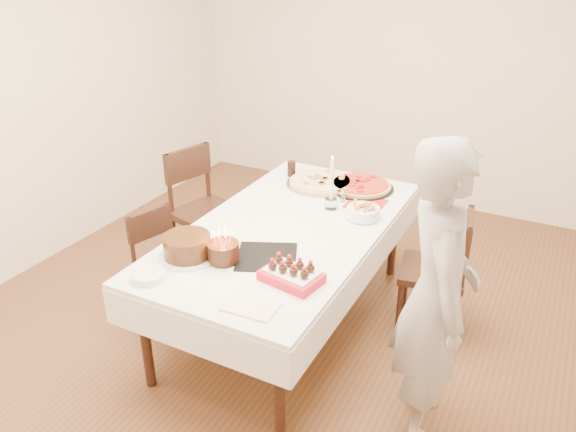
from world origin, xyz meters
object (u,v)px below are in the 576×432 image
at_px(chair_left_dessert, 169,270).
at_px(cola_glass, 292,169).
at_px(dining_table, 288,275).
at_px(layer_cake, 187,246).
at_px(birthday_cake, 223,246).
at_px(chair_left_savory, 208,214).
at_px(strawberry_box, 291,275).
at_px(person, 436,297).
at_px(pizza_pepperoni, 360,185).
at_px(chair_right_savory, 432,271).
at_px(pasta_bowl, 363,212).
at_px(taper_candle, 332,182).
at_px(pizza_white, 321,182).

relative_size(chair_left_dessert, cola_glass, 6.64).
xyz_separation_m(dining_table, layer_cake, (-0.33, -0.62, 0.44)).
distance_m(cola_glass, birthday_cake, 1.37).
height_order(chair_left_savory, strawberry_box, chair_left_savory).
height_order(person, pizza_pepperoni, person).
bearing_deg(chair_right_savory, chair_left_dessert, -164.79).
distance_m(pasta_bowl, birthday_cake, 1.03).
bearing_deg(chair_left_savory, person, 171.95).
relative_size(taper_candle, strawberry_box, 1.23).
bearing_deg(pasta_bowl, chair_left_dessert, -148.71).
bearing_deg(chair_left_dessert, person, -168.89).
relative_size(chair_left_savory, pasta_bowl, 4.55).
bearing_deg(pizza_pepperoni, person, -55.43).
relative_size(chair_right_savory, chair_left_dessert, 1.10).
relative_size(dining_table, taper_candle, 5.47).
bearing_deg(dining_table, layer_cake, -118.40).
relative_size(dining_table, pizza_white, 4.01).
height_order(chair_left_dessert, pasta_bowl, pasta_bowl).
height_order(chair_left_dessert, taper_candle, taper_candle).
bearing_deg(dining_table, chair_right_savory, 24.06).
relative_size(pasta_bowl, layer_cake, 0.62).
height_order(layer_cake, birthday_cake, birthday_cake).
bearing_deg(chair_left_savory, birthday_cake, 144.58).
distance_m(chair_left_savory, cola_glass, 0.74).
distance_m(chair_left_dessert, pizza_pepperoni, 1.52).
relative_size(taper_candle, layer_cake, 1.11).
bearing_deg(pizza_pepperoni, chair_left_savory, -156.48).
height_order(cola_glass, birthday_cake, birthday_cake).
bearing_deg(taper_candle, chair_left_savory, -177.97).
distance_m(pizza_white, pizza_pepperoni, 0.29).
bearing_deg(person, dining_table, 43.13).
bearing_deg(chair_left_dessert, layer_cake, 160.98).
bearing_deg(chair_left_dessert, cola_glass, -92.13).
relative_size(dining_table, person, 1.29).
height_order(pizza_white, layer_cake, layer_cake).
height_order(chair_left_savory, birthday_cake, chair_left_savory).
relative_size(pizza_pepperoni, pasta_bowl, 2.27).
bearing_deg(pasta_bowl, strawberry_box, -94.36).
bearing_deg(pizza_white, cola_glass, 168.41).
distance_m(taper_candle, strawberry_box, 0.98).
bearing_deg(cola_glass, birthday_cake, -79.39).
bearing_deg(birthday_cake, chair_left_dessert, 160.49).
bearing_deg(pizza_pepperoni, pizza_white, -164.60).
relative_size(pizza_white, pasta_bowl, 2.44).
relative_size(pasta_bowl, birthday_cake, 1.19).
xyz_separation_m(person, pizza_pepperoni, (-0.88, 1.28, -0.06)).
bearing_deg(pizza_white, chair_right_savory, -19.02).
bearing_deg(chair_right_savory, birthday_cake, -145.80).
relative_size(layer_cake, strawberry_box, 1.10).
distance_m(chair_left_dessert, layer_cake, 0.64).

